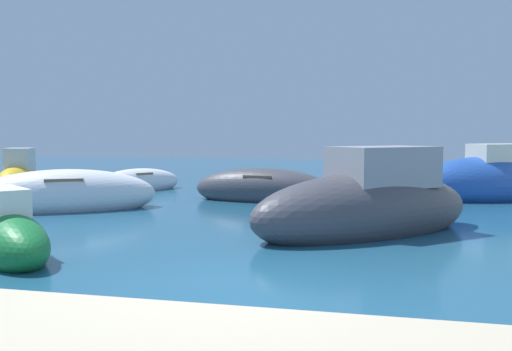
% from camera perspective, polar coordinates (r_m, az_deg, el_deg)
% --- Properties ---
extents(ground, '(80.00, 80.00, 0.00)m').
position_cam_1_polar(ground, '(7.74, -1.79, -12.32)').
color(ground, '#1E5170').
extents(moored_boat_0, '(5.37, 4.16, 1.54)m').
position_cam_1_polar(moored_boat_0, '(16.80, -19.45, -1.99)').
color(moored_boat_0, white).
rests_on(moored_boat_0, ground).
extents(moored_boat_1, '(5.69, 5.42, 2.34)m').
position_cam_1_polar(moored_boat_1, '(12.41, 11.71, -3.16)').
color(moored_boat_1, '#3F3F47').
rests_on(moored_boat_1, ground).
extents(moored_boat_2, '(2.46, 3.59, 1.94)m').
position_cam_1_polar(moored_boat_2, '(23.37, -23.69, -0.27)').
color(moored_boat_2, gold).
rests_on(moored_boat_2, ground).
extents(moored_boat_3, '(4.82, 1.97, 1.40)m').
position_cam_1_polar(moored_boat_3, '(18.07, 0.65, -1.43)').
color(moored_boat_3, '#3F3F47').
rests_on(moored_boat_3, ground).
extents(moored_boat_4, '(3.09, 3.73, 1.12)m').
position_cam_1_polar(moored_boat_4, '(21.82, -12.24, -0.72)').
color(moored_boat_4, white).
rests_on(moored_boat_4, ground).
extents(moored_boat_5, '(3.31, 2.96, 1.50)m').
position_cam_1_polar(moored_boat_5, '(10.81, -24.95, -5.83)').
color(moored_boat_5, '#197233').
rests_on(moored_boat_5, ground).
extents(moored_boat_6, '(5.80, 4.14, 2.31)m').
position_cam_1_polar(moored_boat_6, '(20.09, 23.47, -0.59)').
color(moored_boat_6, '#1E479E').
rests_on(moored_boat_6, ground).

